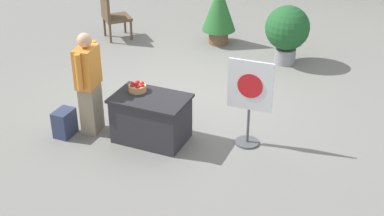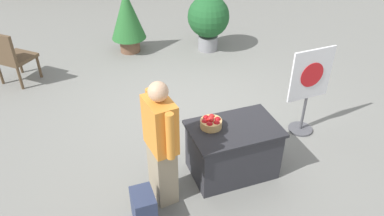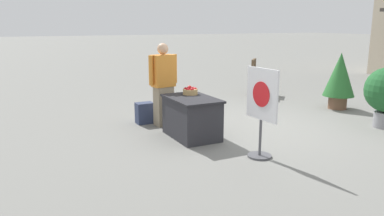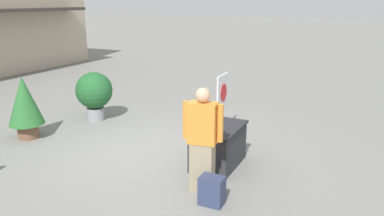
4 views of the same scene
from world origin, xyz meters
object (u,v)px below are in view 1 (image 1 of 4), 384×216
object	(u,v)px
apple_basket	(137,87)
potted_plant_near_right	(287,30)
patio_chair	(112,14)
person_visitor	(89,83)
display_table	(151,118)
poster_board	(250,99)
potted_plant_far_left	(219,10)
backpack	(65,123)

from	to	relation	value
apple_basket	potted_plant_near_right	world-z (taller)	potted_plant_near_right
patio_chair	potted_plant_near_right	bearing A→B (deg)	-44.16
person_visitor	patio_chair	bearing A→B (deg)	108.47
display_table	patio_chair	world-z (taller)	patio_chair
person_visitor	apple_basket	bearing A→B (deg)	11.19
poster_board	potted_plant_far_left	size ratio (longest dim) A/B	1.02
poster_board	person_visitor	bearing A→B (deg)	-78.35
person_visitor	backpack	xyz separation A→B (m)	(-0.31, -0.29, -0.60)
person_visitor	backpack	size ratio (longest dim) A/B	3.81
patio_chair	potted_plant_near_right	distance (m)	3.82
person_visitor	potted_plant_far_left	xyz separation A→B (m)	(0.48, 4.22, -0.06)
patio_chair	person_visitor	bearing A→B (deg)	-110.64
poster_board	backpack	bearing A→B (deg)	-74.16
poster_board	potted_plant_near_right	bearing A→B (deg)	-177.87
potted_plant_far_left	potted_plant_near_right	bearing A→B (deg)	-16.68
person_visitor	potted_plant_far_left	world-z (taller)	person_visitor
apple_basket	potted_plant_near_right	size ratio (longest dim) A/B	0.23
apple_basket	potted_plant_near_right	xyz separation A→B (m)	(1.38, 3.51, -0.09)
apple_basket	potted_plant_far_left	size ratio (longest dim) A/B	0.20
apple_basket	potted_plant_far_left	bearing A→B (deg)	93.03
potted_plant_near_right	apple_basket	bearing A→B (deg)	-111.46
person_visitor	backpack	bearing A→B (deg)	-144.86
backpack	patio_chair	xyz separation A→B (m)	(-1.44, 3.86, 0.35)
apple_basket	person_visitor	xyz separation A→B (m)	(-0.69, -0.24, 0.04)
person_visitor	patio_chair	size ratio (longest dim) A/B	1.59
poster_board	patio_chair	bearing A→B (deg)	-128.72
backpack	patio_chair	distance (m)	4.13
person_visitor	poster_board	xyz separation A→B (m)	(2.32, 0.58, -0.06)
backpack	potted_plant_near_right	distance (m)	4.70
apple_basket	display_table	bearing A→B (deg)	-21.96
apple_basket	patio_chair	bearing A→B (deg)	126.20
display_table	person_visitor	bearing A→B (deg)	-172.38
apple_basket	poster_board	xyz separation A→B (m)	(1.63, 0.35, -0.02)
display_table	patio_chair	size ratio (longest dim) A/B	1.10
display_table	patio_chair	xyz separation A→B (m)	(-2.71, 3.44, 0.20)
display_table	patio_chair	bearing A→B (deg)	128.18
display_table	person_visitor	size ratio (longest dim) A/B	0.69
poster_board	potted_plant_near_right	xyz separation A→B (m)	(-0.25, 3.16, -0.06)
person_visitor	potted_plant_near_right	world-z (taller)	person_visitor
display_table	poster_board	size ratio (longest dim) A/B	0.83
apple_basket	potted_plant_far_left	xyz separation A→B (m)	(-0.21, 3.98, -0.03)
patio_chair	potted_plant_near_right	size ratio (longest dim) A/B	0.86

